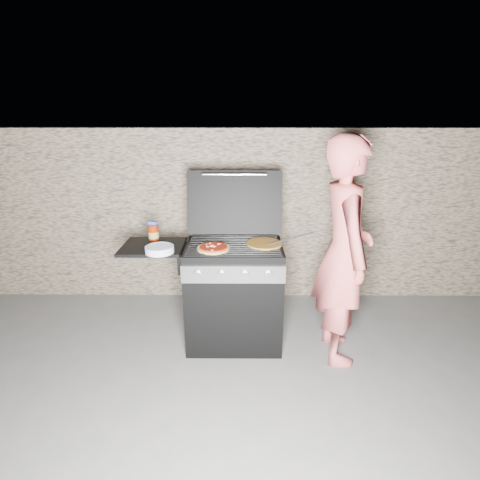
{
  "coord_description": "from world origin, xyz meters",
  "views": [
    {
      "loc": [
        0.07,
        -2.9,
        1.94
      ],
      "look_at": [
        0.05,
        0.0,
        0.95
      ],
      "focal_mm": 28.0,
      "sensor_mm": 36.0,
      "label": 1
    }
  ],
  "objects_px": {
    "gas_grill": "(205,294)",
    "person": "(344,253)",
    "sauce_jar": "(153,233)",
    "pizza_topped": "(213,248)"
  },
  "relations": [
    {
      "from": "gas_grill",
      "to": "pizza_topped",
      "type": "xyz_separation_m",
      "value": [
        0.09,
        -0.12,
        0.47
      ]
    },
    {
      "from": "gas_grill",
      "to": "person",
      "type": "bearing_deg",
      "value": -8.4
    },
    {
      "from": "gas_grill",
      "to": "sauce_jar",
      "type": "distance_m",
      "value": 0.69
    },
    {
      "from": "gas_grill",
      "to": "person",
      "type": "height_order",
      "value": "person"
    },
    {
      "from": "gas_grill",
      "to": "pizza_topped",
      "type": "relative_size",
      "value": 5.2
    },
    {
      "from": "person",
      "to": "gas_grill",
      "type": "bearing_deg",
      "value": 81.05
    },
    {
      "from": "pizza_topped",
      "to": "person",
      "type": "relative_size",
      "value": 0.14
    },
    {
      "from": "gas_grill",
      "to": "sauce_jar",
      "type": "xyz_separation_m",
      "value": [
        -0.44,
        0.14,
        0.51
      ]
    },
    {
      "from": "person",
      "to": "pizza_topped",
      "type": "bearing_deg",
      "value": 86.74
    },
    {
      "from": "sauce_jar",
      "to": "gas_grill",
      "type": "bearing_deg",
      "value": -17.61
    }
  ]
}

